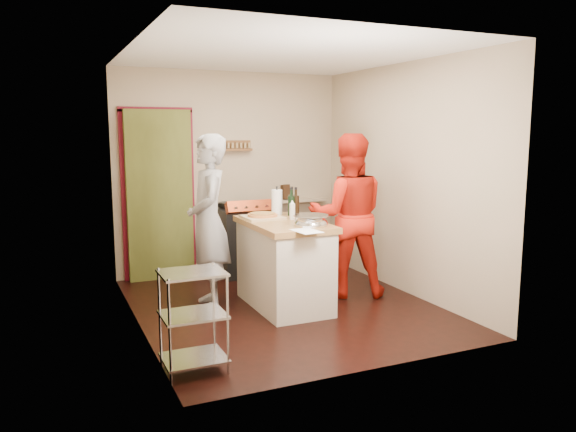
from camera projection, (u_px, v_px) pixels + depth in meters
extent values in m
plane|color=black|center=(284.00, 306.00, 5.97)|extent=(3.50, 3.50, 0.00)
cube|color=tan|center=(230.00, 173.00, 7.35)|extent=(3.00, 0.04, 2.60)
cube|color=#565B23|center=(157.00, 195.00, 7.05)|extent=(0.80, 0.40, 2.10)
cube|color=maroon|center=(124.00, 197.00, 6.82)|extent=(0.06, 0.06, 2.10)
cube|color=maroon|center=(191.00, 194.00, 7.16)|extent=(0.06, 0.06, 2.10)
cube|color=maroon|center=(155.00, 110.00, 6.83)|extent=(0.90, 0.06, 0.06)
cube|color=brown|center=(235.00, 150.00, 7.28)|extent=(0.46, 0.09, 0.03)
cube|color=brown|center=(234.00, 145.00, 7.31)|extent=(0.46, 0.02, 0.12)
cube|color=olive|center=(235.00, 145.00, 7.27)|extent=(0.42, 0.04, 0.07)
cube|color=tan|center=(299.00, 200.00, 7.70)|extent=(0.80, 0.18, 0.04)
cube|color=black|center=(286.00, 192.00, 7.61)|extent=(0.10, 0.14, 0.22)
cube|color=tan|center=(134.00, 190.00, 5.17)|extent=(0.04, 3.50, 2.60)
cube|color=tan|center=(404.00, 179.00, 6.37)|extent=(0.04, 3.50, 2.60)
cube|color=white|center=(283.00, 53.00, 5.57)|extent=(3.00, 3.50, 0.02)
cube|color=black|center=(243.00, 244.00, 7.22)|extent=(0.60, 0.55, 0.80)
cube|color=black|center=(242.00, 211.00, 7.15)|extent=(0.60, 0.55, 0.06)
cube|color=#993516|center=(250.00, 207.00, 6.89)|extent=(0.60, 0.15, 0.17)
cylinder|color=black|center=(228.00, 205.00, 7.20)|extent=(0.26, 0.26, 0.05)
cylinder|color=silver|center=(170.00, 333.00, 4.06)|extent=(0.02, 0.02, 0.80)
cylinder|color=silver|center=(228.00, 324.00, 4.24)|extent=(0.02, 0.02, 0.80)
cylinder|color=silver|center=(160.00, 318.00, 4.38)|extent=(0.02, 0.02, 0.80)
cylinder|color=silver|center=(214.00, 310.00, 4.56)|extent=(0.02, 0.02, 0.80)
cube|color=silver|center=(194.00, 358.00, 4.35)|extent=(0.48, 0.40, 0.02)
cube|color=silver|center=(193.00, 315.00, 4.30)|extent=(0.48, 0.40, 0.02)
cube|color=silver|center=(192.00, 273.00, 4.25)|extent=(0.48, 0.40, 0.02)
cube|color=#BCB0A0|center=(284.00, 267.00, 5.90)|extent=(0.65, 1.15, 0.85)
cube|color=#9C693B|center=(284.00, 224.00, 5.83)|extent=(0.71, 1.21, 0.06)
cube|color=tan|center=(263.00, 217.00, 6.01)|extent=(0.40, 0.40, 0.02)
cylinder|color=#DA8A44|center=(263.00, 215.00, 6.01)|extent=(0.32, 0.32, 0.02)
ellipsoid|color=silver|center=(311.00, 220.00, 5.55)|extent=(0.35, 0.35, 0.11)
cylinder|color=white|center=(277.00, 202.00, 6.26)|extent=(0.12, 0.12, 0.28)
cylinder|color=silver|center=(292.00, 212.00, 5.94)|extent=(0.06, 0.06, 0.17)
cube|color=white|center=(306.00, 231.00, 5.26)|extent=(0.24, 0.32, 0.00)
cylinder|color=black|center=(292.00, 201.00, 6.30)|extent=(0.08, 0.08, 0.31)
cylinder|color=black|center=(296.00, 201.00, 6.24)|extent=(0.08, 0.08, 0.31)
cylinder|color=black|center=(291.00, 202.00, 6.20)|extent=(0.08, 0.08, 0.31)
imported|color=#9F9FA3|center=(209.00, 222.00, 5.82)|extent=(0.54, 0.73, 1.82)
imported|color=#B51A0C|center=(348.00, 216.00, 6.26)|extent=(1.07, 0.96, 1.82)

